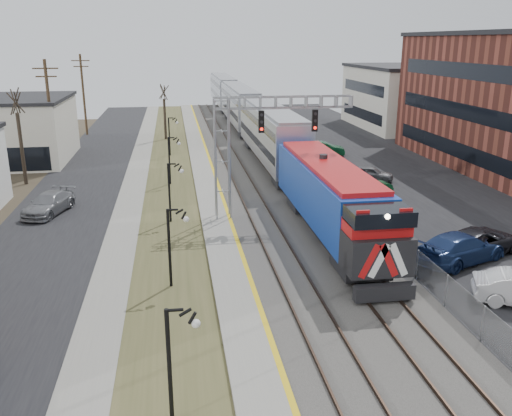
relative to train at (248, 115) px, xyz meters
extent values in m
cube|color=black|center=(-17.00, -23.93, -2.90)|extent=(7.00, 120.00, 0.04)
cube|color=gray|center=(-12.50, -23.93, -2.88)|extent=(2.00, 120.00, 0.08)
cube|color=#424524|center=(-9.50, -23.93, -2.89)|extent=(4.00, 120.00, 0.06)
cube|color=gray|center=(-6.50, -23.93, -2.80)|extent=(2.00, 120.00, 0.24)
cube|color=#595651|center=(-1.50, -23.93, -2.82)|extent=(8.00, 120.00, 0.20)
cube|color=black|center=(10.50, -23.93, -2.90)|extent=(16.00, 120.00, 0.04)
cube|color=gold|center=(-5.62, -23.93, -2.67)|extent=(0.24, 120.00, 0.01)
cube|color=#2D2119|center=(-4.25, -23.93, -2.64)|extent=(0.08, 120.00, 0.15)
cube|color=#2D2119|center=(-2.75, -23.93, -2.64)|extent=(0.08, 120.00, 0.15)
cube|color=#2D2119|center=(-0.75, -23.93, -2.64)|extent=(0.08, 120.00, 0.15)
cube|color=#2D2119|center=(0.75, -23.93, -2.64)|extent=(0.08, 120.00, 0.15)
cube|color=#13399D|center=(0.00, -35.72, -0.44)|extent=(3.00, 17.00, 4.25)
cube|color=black|center=(0.00, -44.42, -2.22)|extent=(2.80, 0.50, 0.70)
cube|color=#A1A3AC|center=(0.00, -15.42, 0.09)|extent=(3.00, 22.00, 5.33)
cube|color=#A1A3AC|center=(0.00, 7.38, 0.09)|extent=(3.00, 22.00, 5.33)
cube|color=#A1A3AC|center=(0.00, 30.18, 0.09)|extent=(3.00, 22.00, 5.33)
cube|color=gray|center=(-6.00, -30.93, 1.08)|extent=(1.00, 1.00, 8.00)
cube|color=gray|center=(-2.00, -30.93, 4.83)|extent=(9.00, 0.80, 0.80)
cube|color=black|center=(-3.50, -31.38, 3.68)|extent=(0.35, 0.25, 1.40)
cube|color=black|center=(0.00, -31.38, 3.68)|extent=(0.35, 0.25, 1.40)
cylinder|color=black|center=(-9.50, -50.93, -0.92)|extent=(0.14, 0.14, 4.00)
cylinder|color=black|center=(-9.50, -40.93, -0.92)|extent=(0.14, 0.14, 4.00)
cylinder|color=black|center=(-9.50, -30.93, -0.92)|extent=(0.14, 0.14, 4.00)
cylinder|color=black|center=(-9.50, -20.93, -0.92)|extent=(0.14, 0.14, 4.00)
cylinder|color=black|center=(-9.50, -8.93, -0.92)|extent=(0.14, 0.14, 4.00)
cylinder|color=#4C3823|center=(-20.00, -13.93, 2.08)|extent=(0.28, 0.28, 10.00)
cylinder|color=#4C3823|center=(-20.00, 6.07, 2.08)|extent=(0.28, 0.28, 10.00)
cube|color=gray|center=(2.70, -23.93, -2.12)|extent=(0.04, 120.00, 1.60)
cube|color=beige|center=(24.50, 6.07, 1.08)|extent=(16.00, 18.00, 8.00)
cylinder|color=#382D23|center=(-21.50, -18.93, 0.06)|extent=(0.30, 0.30, 5.95)
cylinder|color=#382D23|center=(-10.00, 1.07, -0.47)|extent=(0.30, 0.30, 4.90)
imported|color=black|center=(7.69, -39.22, -2.17)|extent=(5.93, 4.39, 1.50)
imported|color=navy|center=(5.98, -40.18, -2.10)|extent=(6.11, 4.40, 1.64)
imported|color=slate|center=(7.41, -22.46, -2.27)|extent=(4.13, 2.89, 1.31)
imported|color=#0E4724|center=(5.80, -26.26, -2.28)|extent=(4.03, 1.91, 1.28)
imported|color=gray|center=(-17.82, -27.81, -2.20)|extent=(3.41, 5.32, 1.43)
imported|color=#0D4223|center=(6.35, -11.39, -2.20)|extent=(4.59, 2.40, 1.44)
camera|label=1|loc=(-9.06, -65.43, 8.59)|focal=38.00mm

